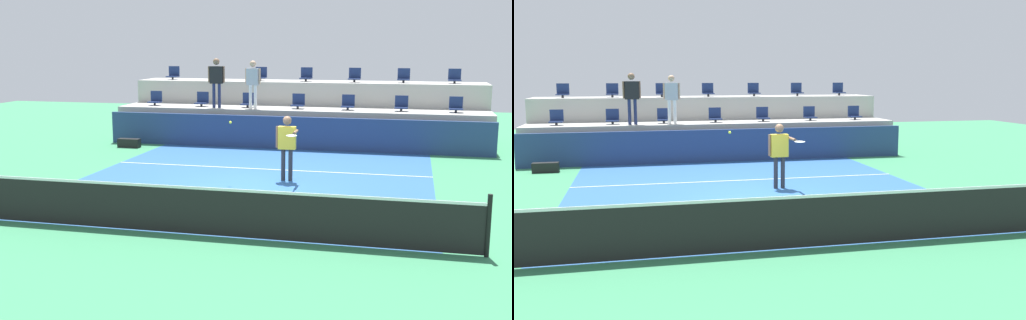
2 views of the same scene
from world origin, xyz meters
TOP-DOWN VIEW (x-y plane):
  - ground_plane at (0.00, 0.00)m, footprint 40.00×40.00m
  - court_inner_paint at (0.00, 1.00)m, footprint 9.00×10.00m
  - court_service_line at (0.00, 2.40)m, footprint 9.00×0.06m
  - tennis_net at (0.00, -4.00)m, footprint 10.48×0.08m
  - sponsor_backboard at (0.00, 6.00)m, footprint 13.00×0.16m
  - seating_tier_lower at (0.00, 7.30)m, footprint 13.00×1.80m
  - seating_tier_upper at (0.00, 9.10)m, footprint 13.00×1.80m
  - stadium_chair_lower_far_left at (-5.37, 7.23)m, footprint 0.44×0.40m
  - stadium_chair_lower_left at (-3.55, 7.23)m, footprint 0.44×0.40m
  - stadium_chair_lower_mid_left at (-1.82, 7.23)m, footprint 0.44×0.40m
  - stadium_chair_lower_center at (-0.01, 7.23)m, footprint 0.44×0.40m
  - stadium_chair_lower_mid_right at (1.73, 7.23)m, footprint 0.44×0.40m
  - stadium_chair_lower_right at (3.53, 7.23)m, footprint 0.44×0.40m
  - stadium_chair_lower_far_right at (5.29, 7.23)m, footprint 0.44×0.40m
  - stadium_chair_upper_far_left at (-5.35, 9.03)m, footprint 0.44×0.40m
  - stadium_chair_upper_left at (-3.60, 9.03)m, footprint 0.44×0.40m
  - stadium_chair_upper_mid_left at (-1.79, 9.03)m, footprint 0.44×0.40m
  - stadium_chair_upper_center at (-0.03, 9.03)m, footprint 0.44×0.40m
  - stadium_chair_upper_mid_right at (1.77, 9.03)m, footprint 0.44×0.40m
  - stadium_chair_upper_right at (3.54, 9.03)m, footprint 0.44×0.40m
  - stadium_chair_upper_far_right at (5.30, 9.03)m, footprint 0.44×0.40m
  - tennis_player at (0.82, 1.05)m, footprint 0.71×1.17m
  - spectator_in_white at (-2.88, 6.85)m, footprint 0.61×0.26m
  - spectator_leaning_on_rail at (-1.55, 6.85)m, footprint 0.59×0.26m
  - tennis_ball at (-0.55, 0.59)m, footprint 0.07×0.07m
  - equipment_bag at (-5.47, 5.06)m, footprint 0.76×0.28m

SIDE VIEW (x-z plane):
  - ground_plane at x=0.00m, z-range 0.00..0.00m
  - court_inner_paint at x=0.00m, z-range 0.00..0.01m
  - court_service_line at x=0.00m, z-range 0.01..0.01m
  - equipment_bag at x=-5.47m, z-range 0.00..0.30m
  - tennis_net at x=0.00m, z-range -0.04..1.03m
  - sponsor_backboard at x=0.00m, z-range 0.00..1.10m
  - seating_tier_lower at x=0.00m, z-range 0.00..1.25m
  - tennis_player at x=0.82m, z-range 0.19..1.87m
  - seating_tier_upper at x=0.00m, z-range 0.00..2.10m
  - stadium_chair_lower_far_left at x=-5.37m, z-range 1.20..1.72m
  - stadium_chair_lower_left at x=-3.55m, z-range 1.20..1.72m
  - stadium_chair_lower_mid_left at x=-1.82m, z-range 1.20..1.72m
  - stadium_chair_lower_center at x=-0.01m, z-range 1.20..1.72m
  - stadium_chair_lower_mid_right at x=1.73m, z-range 1.20..1.72m
  - stadium_chair_lower_right at x=3.53m, z-range 1.20..1.72m
  - stadium_chair_lower_far_right at x=5.29m, z-range 1.20..1.72m
  - tennis_ball at x=-0.55m, z-range 1.50..1.57m
  - spectator_leaning_on_rail at x=-1.55m, z-range 1.42..3.09m
  - spectator_in_white at x=-2.88m, z-range 1.44..3.18m
  - stadium_chair_upper_far_left at x=-5.35m, z-range 2.05..2.57m
  - stadium_chair_upper_left at x=-3.60m, z-range 2.05..2.57m
  - stadium_chair_upper_mid_left at x=-1.79m, z-range 2.05..2.57m
  - stadium_chair_upper_center at x=-0.03m, z-range 2.05..2.57m
  - stadium_chair_upper_mid_right at x=1.77m, z-range 2.05..2.57m
  - stadium_chair_upper_right at x=3.54m, z-range 2.05..2.57m
  - stadium_chair_upper_far_right at x=5.30m, z-range 2.05..2.57m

